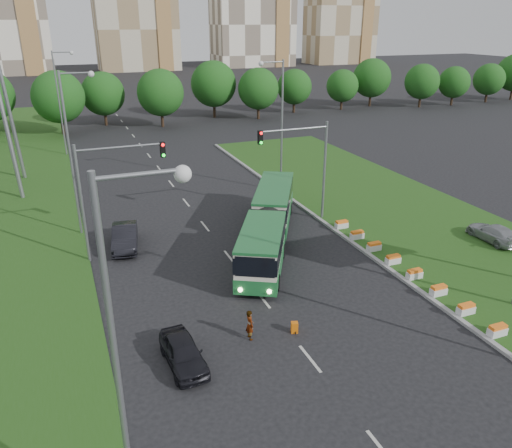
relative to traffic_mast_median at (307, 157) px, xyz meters
name	(u,v)px	position (x,y,z in m)	size (l,w,h in m)	color
ground	(308,289)	(-4.78, -10.00, -5.35)	(360.00, 360.00, 0.00)	black
grass_median	(403,215)	(8.22, -2.00, -5.27)	(14.00, 60.00, 0.15)	#234B15
median_kerb	(330,227)	(1.27, -2.00, -5.26)	(0.30, 60.00, 0.18)	gray
left_verge	(7,198)	(-22.78, 15.00, -5.30)	(12.00, 110.00, 0.10)	#234B15
lane_markings	(181,196)	(-7.78, 10.00, -5.35)	(0.20, 100.00, 0.01)	#B0B0A9
flower_planters	(404,266)	(1.92, -10.30, -4.90)	(1.10, 15.90, 0.60)	silver
traffic_mast_median	(307,157)	(0.00, 0.00, 0.00)	(5.76, 0.32, 8.00)	gray
traffic_mast_left	(106,183)	(-15.16, -1.00, 0.00)	(5.76, 0.32, 8.00)	gray
street_lamps	(210,159)	(-7.78, 0.00, 0.65)	(36.00, 60.00, 12.00)	gray
tree_line	(206,92)	(5.22, 45.00, -0.85)	(120.00, 8.00, 9.00)	#165115
midrise_east	(341,6)	(85.22, 140.00, 14.65)	(24.00, 14.00, 40.00)	beige
articulated_bus	(264,223)	(-4.75, -2.83, -3.70)	(2.55, 16.38, 2.70)	beige
car_left_near	(183,353)	(-13.54, -14.16, -4.67)	(1.60, 3.98, 1.36)	black
car_left_far	(125,237)	(-14.19, 0.31, -4.55)	(1.68, 4.83, 1.59)	black
car_median	(493,233)	(10.94, -8.81, -4.58)	(1.74, 4.29, 1.24)	#9A9DA2
pedestrian	(250,325)	(-9.88, -13.37, -4.53)	(0.60, 0.39, 1.65)	gray
shopping_trolley	(294,327)	(-7.53, -13.73, -5.05)	(0.35, 0.37, 0.61)	#D9620B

